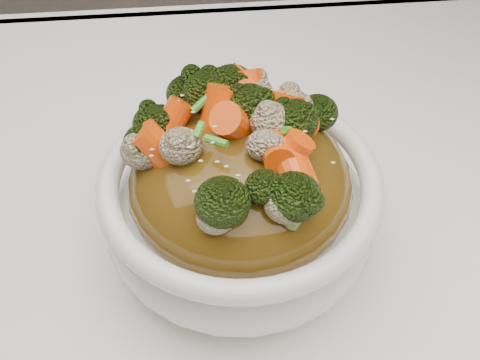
{
  "coord_description": "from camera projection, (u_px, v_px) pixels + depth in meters",
  "views": [
    {
      "loc": [
        -0.07,
        -0.2,
        1.09
      ],
      "look_at": [
        -0.04,
        0.06,
        0.82
      ],
      "focal_mm": 42.0,
      "sensor_mm": 36.0,
      "label": 1
    }
  ],
  "objects": [
    {
      "name": "tablecloth",
      "position": [
        307.0,
        318.0,
        0.4
      ],
      "size": [
        1.2,
        0.8,
        0.04
      ],
      "primitive_type": "cube",
      "color": "white",
      "rests_on": "dining_table"
    },
    {
      "name": "carrots",
      "position": [
        240.0,
        121.0,
        0.34
      ],
      "size": [
        0.16,
        0.16,
        0.04
      ],
      "primitive_type": null,
      "rotation": [
        0.0,
        0.0,
        -0.06
      ],
      "color": "#FA4D08",
      "rests_on": "sauce_base"
    },
    {
      "name": "sauce_base",
      "position": [
        240.0,
        183.0,
        0.38
      ],
      "size": [
        0.16,
        0.16,
        0.08
      ],
      "primitive_type": "ellipsoid",
      "rotation": [
        0.0,
        0.0,
        -0.06
      ],
      "color": "#573A0F",
      "rests_on": "bowl"
    },
    {
      "name": "scallions",
      "position": [
        240.0,
        120.0,
        0.34
      ],
      "size": [
        0.12,
        0.12,
        0.02
      ],
      "primitive_type": null,
      "rotation": [
        0.0,
        0.0,
        -0.06
      ],
      "color": "#3D8E20",
      "rests_on": "sauce_base"
    },
    {
      "name": "sesame_seeds",
      "position": [
        240.0,
        120.0,
        0.34
      ],
      "size": [
        0.14,
        0.14,
        0.01
      ],
      "primitive_type": null,
      "rotation": [
        0.0,
        0.0,
        -0.06
      ],
      "color": "beige",
      "rests_on": "sauce_base"
    },
    {
      "name": "bowl",
      "position": [
        240.0,
        208.0,
        0.4
      ],
      "size": [
        0.2,
        0.2,
        0.08
      ],
      "primitive_type": null,
      "rotation": [
        0.0,
        0.0,
        -0.06
      ],
      "color": "white",
      "rests_on": "tablecloth"
    },
    {
      "name": "broccoli",
      "position": [
        240.0,
        122.0,
        0.34
      ],
      "size": [
        0.16,
        0.16,
        0.04
      ],
      "primitive_type": null,
      "rotation": [
        0.0,
        0.0,
        -0.06
      ],
      "color": "black",
      "rests_on": "sauce_base"
    },
    {
      "name": "cauliflower",
      "position": [
        240.0,
        124.0,
        0.34
      ],
      "size": [
        0.16,
        0.16,
        0.03
      ],
      "primitive_type": null,
      "rotation": [
        0.0,
        0.0,
        -0.06
      ],
      "color": "tan",
      "rests_on": "sauce_base"
    }
  ]
}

